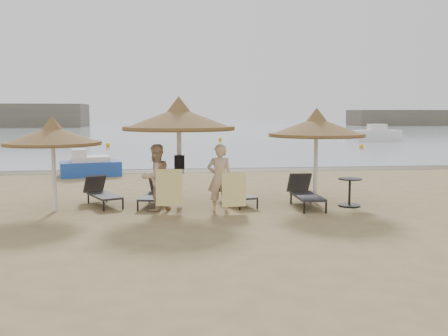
# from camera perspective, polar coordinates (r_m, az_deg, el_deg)

# --- Properties ---
(ground) EXTENTS (160.00, 160.00, 0.00)m
(ground) POSITION_cam_1_polar(r_m,az_deg,el_deg) (13.12, -3.30, -5.13)
(ground) COLOR #947C4C
(ground) RESTS_ON ground
(sea) EXTENTS (200.00, 140.00, 0.03)m
(sea) POSITION_cam_1_polar(r_m,az_deg,el_deg) (92.88, -6.14, 4.79)
(sea) COLOR #7D91A0
(sea) RESTS_ON ground
(wet_sand_strip) EXTENTS (200.00, 1.60, 0.01)m
(wet_sand_strip) POSITION_cam_1_polar(r_m,az_deg,el_deg) (22.40, -4.68, -0.31)
(wet_sand_strip) COLOR brown
(wet_sand_strip) RESTS_ON ground
(far_shore) EXTENTS (150.00, 54.80, 12.00)m
(far_shore) POSITION_cam_1_polar(r_m,az_deg,el_deg) (93.88, -21.75, 6.15)
(far_shore) COLOR #6A6049
(far_shore) RESTS_ON ground
(palapa_left) EXTENTS (2.54, 2.54, 2.52)m
(palapa_left) POSITION_cam_1_polar(r_m,az_deg,el_deg) (13.81, -18.99, 3.49)
(palapa_left) COLOR silver
(palapa_left) RESTS_ON ground
(palapa_center) EXTENTS (3.08, 3.08, 3.05)m
(palapa_center) POSITION_cam_1_polar(r_m,az_deg,el_deg) (13.57, -5.18, 5.57)
(palapa_center) COLOR silver
(palapa_center) RESTS_ON ground
(palapa_right) EXTENTS (2.77, 2.77, 2.75)m
(palapa_right) POSITION_cam_1_polar(r_m,az_deg,el_deg) (14.48, 10.52, 4.59)
(palapa_right) COLOR silver
(palapa_right) RESTS_ON ground
(lounger_far_left) EXTENTS (1.30, 1.86, 0.80)m
(lounger_far_left) POSITION_cam_1_polar(r_m,az_deg,el_deg) (14.59, -13.83, -2.70)
(lounger_far_left) COLOR black
(lounger_far_left) RESTS_ON ground
(lounger_near_left) EXTENTS (0.90, 1.79, 0.77)m
(lounger_near_left) POSITION_cam_1_polar(r_m,az_deg,el_deg) (14.27, -7.89, -2.84)
(lounger_near_left) COLOR black
(lounger_near_left) RESTS_ON ground
(lounger_near_right) EXTENTS (0.96, 1.81, 0.77)m
(lounger_near_right) POSITION_cam_1_polar(r_m,az_deg,el_deg) (14.33, 1.37, -2.73)
(lounger_near_right) COLOR black
(lounger_near_right) RESTS_ON ground
(lounger_far_right) EXTENTS (0.67, 1.95, 0.87)m
(lounger_far_right) POSITION_cam_1_polar(r_m,az_deg,el_deg) (14.15, 9.22, -2.75)
(lounger_far_right) COLOR black
(lounger_far_right) RESTS_ON ground
(side_table) EXTENTS (0.65, 0.65, 0.79)m
(side_table) POSITION_cam_1_polar(r_m,az_deg,el_deg) (14.38, 14.15, -2.80)
(side_table) COLOR black
(side_table) RESTS_ON ground
(person_left) EXTENTS (1.13, 1.06, 2.07)m
(person_left) POSITION_cam_1_polar(r_m,az_deg,el_deg) (13.32, -7.82, -0.50)
(person_left) COLOR tan
(person_left) RESTS_ON ground
(person_right) EXTENTS (0.96, 0.62, 2.08)m
(person_right) POSITION_cam_1_polar(r_m,az_deg,el_deg) (13.08, -0.51, -0.54)
(person_right) COLOR tan
(person_right) RESTS_ON ground
(towel_left) EXTENTS (0.69, 0.08, 0.97)m
(towel_left) POSITION_cam_1_polar(r_m,az_deg,el_deg) (13.02, -6.29, -2.25)
(towel_left) COLOR yellow
(towel_left) RESTS_ON ground
(towel_right) EXTENTS (0.64, 0.11, 0.90)m
(towel_right) POSITION_cam_1_polar(r_m,az_deg,el_deg) (12.93, 1.15, -2.49)
(towel_right) COLOR yellow
(towel_right) RESTS_ON ground
(bag_patterned) EXTENTS (0.27, 0.18, 0.33)m
(bag_patterned) POSITION_cam_1_polar(r_m,az_deg,el_deg) (13.84, -5.14, 0.02)
(bag_patterned) COLOR white
(bag_patterned) RESTS_ON ground
(bag_dark) EXTENTS (0.28, 0.14, 0.38)m
(bag_dark) POSITION_cam_1_polar(r_m,az_deg,el_deg) (13.48, -5.12, 0.66)
(bag_dark) COLOR black
(bag_dark) RESTS_ON ground
(pedal_boat) EXTENTS (2.65, 1.92, 1.11)m
(pedal_boat) POSITION_cam_1_polar(r_m,az_deg,el_deg) (21.30, -15.11, 0.24)
(pedal_boat) COLOR #204AB0
(pedal_boat) RESTS_ON ground
(buoy_left) EXTENTS (0.34, 0.34, 0.34)m
(buoy_left) POSITION_cam_1_polar(r_m,az_deg,el_deg) (38.33, -13.13, 2.59)
(buoy_left) COLOR #FCB610
(buoy_left) RESTS_ON ground
(buoy_mid) EXTENTS (0.34, 0.34, 0.34)m
(buoy_mid) POSITION_cam_1_polar(r_m,az_deg,el_deg) (44.94, -0.45, 3.30)
(buoy_mid) COLOR #FCB610
(buoy_mid) RESTS_ON ground
(buoy_right) EXTENTS (0.33, 0.33, 0.33)m
(buoy_right) POSITION_cam_1_polar(r_m,az_deg,el_deg) (37.33, 15.43, 2.42)
(buoy_right) COLOR #FCB610
(buoy_right) RESTS_ON ground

